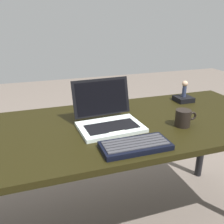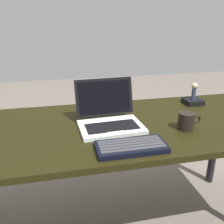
{
  "view_description": "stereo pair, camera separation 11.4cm",
  "coord_description": "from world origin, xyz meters",
  "px_view_note": "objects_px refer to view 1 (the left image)",
  "views": [
    {
      "loc": [
        -0.4,
        -1.08,
        1.21
      ],
      "look_at": [
        -0.06,
        -0.07,
        0.8
      ],
      "focal_mm": 39.32,
      "sensor_mm": 36.0,
      "label": 1
    },
    {
      "loc": [
        -0.29,
        -1.11,
        1.21
      ],
      "look_at": [
        -0.06,
        -0.07,
        0.8
      ],
      "focal_mm": 39.32,
      "sensor_mm": 36.0,
      "label": 2
    }
  ],
  "objects_px": {
    "figurine": "(185,87)",
    "coffee_mug": "(183,118)",
    "laptop_front": "(108,118)",
    "figurine_stand": "(183,99)",
    "external_keyboard": "(135,145)"
  },
  "relations": [
    {
      "from": "laptop_front",
      "to": "coffee_mug",
      "type": "distance_m",
      "value": 0.38
    },
    {
      "from": "figurine",
      "to": "coffee_mug",
      "type": "xyz_separation_m",
      "value": [
        -0.23,
        -0.33,
        -0.05
      ]
    },
    {
      "from": "laptop_front",
      "to": "external_keyboard",
      "type": "relative_size",
      "value": 1.09
    },
    {
      "from": "figurine_stand",
      "to": "figurine",
      "type": "bearing_deg",
      "value": 0.0
    },
    {
      "from": "laptop_front",
      "to": "external_keyboard",
      "type": "bearing_deg",
      "value": -80.84
    },
    {
      "from": "external_keyboard",
      "to": "coffee_mug",
      "type": "xyz_separation_m",
      "value": [
        0.32,
        0.13,
        0.03
      ]
    },
    {
      "from": "figurine",
      "to": "coffee_mug",
      "type": "height_order",
      "value": "figurine"
    },
    {
      "from": "laptop_front",
      "to": "figurine_stand",
      "type": "xyz_separation_m",
      "value": [
        0.58,
        0.22,
        -0.03
      ]
    },
    {
      "from": "figurine_stand",
      "to": "coffee_mug",
      "type": "height_order",
      "value": "coffee_mug"
    },
    {
      "from": "figurine",
      "to": "laptop_front",
      "type": "bearing_deg",
      "value": -159.66
    },
    {
      "from": "figurine_stand",
      "to": "coffee_mug",
      "type": "distance_m",
      "value": 0.4
    },
    {
      "from": "figurine_stand",
      "to": "external_keyboard",
      "type": "bearing_deg",
      "value": -139.32
    },
    {
      "from": "external_keyboard",
      "to": "figurine_stand",
      "type": "height_order",
      "value": "figurine_stand"
    },
    {
      "from": "laptop_front",
      "to": "external_keyboard",
      "type": "distance_m",
      "value": 0.26
    },
    {
      "from": "laptop_front",
      "to": "figurine_stand",
      "type": "bearing_deg",
      "value": 20.34
    }
  ]
}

